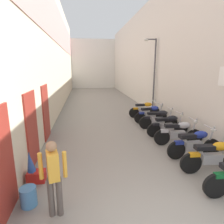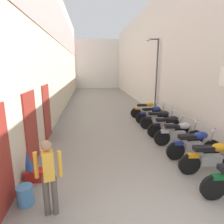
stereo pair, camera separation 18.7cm
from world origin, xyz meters
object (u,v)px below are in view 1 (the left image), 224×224
(motorcycle_third, at_px, (195,143))
(pedestrian_by_doorway, at_px, (53,174))
(motorcycle_seventh, at_px, (151,114))
(motorcycle_sixth, at_px, (159,119))
(motorcycle_fifth, at_px, (168,125))
(motorcycle_eighth, at_px, (145,109))
(street_lamp, at_px, (153,71))
(motorcycle_second, at_px, (214,156))
(plastic_crate, at_px, (37,176))
(umbrella_leaning, at_px, (30,162))
(water_jug_near_door, at_px, (29,197))
(motorcycle_fourth, at_px, (179,132))

(motorcycle_third, height_order, pedestrian_by_doorway, pedestrian_by_doorway)
(motorcycle_seventh, xyz_separation_m, pedestrian_by_doorway, (-4.10, -5.98, 0.42))
(motorcycle_sixth, bearing_deg, motorcycle_fifth, -90.00)
(motorcycle_fifth, height_order, motorcycle_eighth, same)
(motorcycle_third, distance_m, street_lamp, 6.40)
(motorcycle_sixth, relative_size, pedestrian_by_doorway, 1.18)
(motorcycle_second, height_order, street_lamp, street_lamp)
(motorcycle_fifth, relative_size, motorcycle_seventh, 1.00)
(plastic_crate, height_order, umbrella_leaning, umbrella_leaning)
(plastic_crate, relative_size, street_lamp, 0.10)
(water_jug_near_door, height_order, street_lamp, street_lamp)
(motorcycle_third, xyz_separation_m, water_jug_near_door, (-4.71, -1.54, -0.29))
(umbrella_leaning, height_order, street_lamp, street_lamp)
(plastic_crate, bearing_deg, pedestrian_by_doorway, -62.48)
(water_jug_near_door, bearing_deg, motorcycle_third, 18.09)
(water_jug_near_door, height_order, plastic_crate, water_jug_near_door)
(motorcycle_seventh, bearing_deg, motorcycle_third, -90.00)
(motorcycle_sixth, bearing_deg, motorcycle_second, -90.00)
(motorcycle_fourth, relative_size, motorcycle_eighth, 1.00)
(motorcycle_seventh, bearing_deg, motorcycle_second, -90.00)
(motorcycle_second, distance_m, motorcycle_seventh, 4.99)
(motorcycle_fourth, bearing_deg, motorcycle_second, -90.00)
(motorcycle_second, distance_m, motorcycle_sixth, 3.95)
(water_jug_near_door, height_order, umbrella_leaning, umbrella_leaning)
(motorcycle_third, distance_m, motorcycle_eighth, 5.15)
(motorcycle_fourth, height_order, motorcycle_seventh, same)
(water_jug_near_door, xyz_separation_m, plastic_crate, (-0.05, 0.90, -0.07))
(motorcycle_seventh, bearing_deg, street_lamp, 69.92)
(motorcycle_fifth, bearing_deg, motorcycle_fourth, -90.00)
(plastic_crate, xyz_separation_m, street_lamp, (5.46, 6.62, 2.51))
(motorcycle_second, xyz_separation_m, pedestrian_by_doorway, (-4.10, -0.99, 0.42))
(motorcycle_second, relative_size, street_lamp, 0.41)
(motorcycle_seventh, bearing_deg, plastic_crate, -135.28)
(motorcycle_sixth, xyz_separation_m, plastic_crate, (-4.76, -3.68, -0.36))
(pedestrian_by_doorway, bearing_deg, motorcycle_fourth, 35.85)
(motorcycle_fifth, relative_size, plastic_crate, 4.21)
(motorcycle_third, xyz_separation_m, motorcycle_fifth, (-0.00, 2.01, 0.00))
(motorcycle_seventh, relative_size, umbrella_leaning, 1.91)
(motorcycle_seventh, xyz_separation_m, water_jug_near_door, (-4.71, -5.62, -0.29))
(motorcycle_second, xyz_separation_m, street_lamp, (0.70, 6.89, 2.15))
(pedestrian_by_doorway, bearing_deg, street_lamp, 58.67)
(motorcycle_third, bearing_deg, motorcycle_eighth, 90.00)
(motorcycle_third, bearing_deg, motorcycle_fifth, 90.00)
(motorcycle_third, height_order, plastic_crate, motorcycle_third)
(water_jug_near_door, xyz_separation_m, street_lamp, (5.41, 7.52, 2.44))
(motorcycle_third, bearing_deg, water_jug_near_door, -161.91)
(pedestrian_by_doorway, relative_size, plastic_crate, 3.57)
(motorcycle_sixth, xyz_separation_m, umbrella_leaning, (-4.80, -3.93, 0.18))
(motorcycle_seventh, distance_m, street_lamp, 2.96)
(motorcycle_third, height_order, street_lamp, street_lamp)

